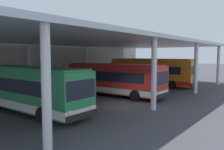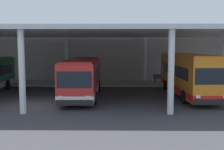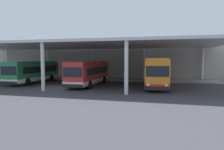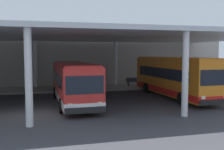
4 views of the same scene
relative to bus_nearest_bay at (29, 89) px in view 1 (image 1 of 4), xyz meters
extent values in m
plane|color=#3D3D42|center=(5.90, -4.23, -1.66)|extent=(200.00, 200.00, 0.00)
cube|color=#A39E93|center=(5.90, 7.52, -1.57)|extent=(42.00, 4.50, 0.18)
cube|color=#ADA399|center=(5.90, 10.77, 1.56)|extent=(48.00, 1.60, 6.43)
cube|color=silver|center=(5.90, 1.27, 3.74)|extent=(40.00, 17.00, 0.30)
cylinder|color=silver|center=(-3.35, -6.73, 0.97)|extent=(0.40, 0.40, 5.25)
cylinder|color=silver|center=(5.90, -6.73, 0.97)|extent=(0.40, 0.40, 5.25)
cylinder|color=silver|center=(5.90, 9.27, 0.97)|extent=(0.40, 0.40, 5.25)
cylinder|color=silver|center=(15.15, -6.73, 0.97)|extent=(0.40, 0.40, 5.25)
cylinder|color=silver|center=(15.15, 9.27, 0.97)|extent=(0.40, 0.40, 5.25)
cylinder|color=silver|center=(24.40, -6.73, 0.97)|extent=(0.40, 0.40, 5.25)
cylinder|color=silver|center=(24.40, 9.27, 0.97)|extent=(0.40, 0.40, 5.25)
cube|color=#28844C|center=(0.00, 0.00, 0.04)|extent=(2.72, 10.45, 2.70)
cube|color=white|center=(0.00, 0.00, -0.96)|extent=(2.74, 10.47, 0.50)
cube|color=black|center=(0.00, 0.15, 0.34)|extent=(2.72, 8.58, 0.90)
cube|color=black|center=(0.11, -5.15, 0.39)|extent=(2.30, 0.17, 1.10)
cube|color=black|center=(0.11, -5.24, -1.11)|extent=(2.45, 0.21, 0.36)
cube|color=#2A8B50|center=(0.00, 0.00, 1.45)|extent=(2.51, 10.03, 0.12)
cube|color=yellow|center=(0.11, -5.12, 1.21)|extent=(1.75, 0.16, 0.28)
cube|color=white|center=(-0.79, -5.25, -0.76)|extent=(0.28, 0.09, 0.20)
cube|color=white|center=(1.01, -5.21, -0.76)|extent=(0.28, 0.09, 0.20)
cylinder|color=black|center=(-1.16, -3.25, -1.16)|extent=(0.30, 1.01, 1.00)
cylinder|color=black|center=(1.29, -3.20, -1.16)|extent=(0.30, 1.01, 1.00)
cylinder|color=black|center=(1.16, 2.88, -1.16)|extent=(0.30, 1.01, 1.00)
cube|color=red|center=(8.95, -0.72, 0.04)|extent=(2.66, 10.44, 2.70)
cube|color=white|center=(8.95, -0.72, -0.96)|extent=(2.68, 10.46, 0.50)
cube|color=black|center=(8.95, -0.57, 0.34)|extent=(2.67, 8.57, 0.90)
cube|color=black|center=(9.03, -5.87, 0.39)|extent=(2.30, 0.16, 1.10)
cube|color=black|center=(9.03, -5.96, -1.11)|extent=(2.45, 0.20, 0.36)
cube|color=red|center=(8.95, -0.72, 1.45)|extent=(2.46, 10.02, 0.12)
cube|color=yellow|center=(9.03, -5.84, 1.21)|extent=(1.75, 0.15, 0.28)
cube|color=white|center=(8.13, -5.97, -0.76)|extent=(0.28, 0.08, 0.20)
cube|color=white|center=(9.93, -5.94, -0.76)|extent=(0.28, 0.08, 0.20)
cylinder|color=black|center=(7.78, -3.97, -1.16)|extent=(0.30, 1.00, 1.00)
cylinder|color=black|center=(10.23, -3.93, -1.16)|extent=(0.30, 1.00, 1.00)
cylinder|color=black|center=(7.68, 2.12, -1.16)|extent=(0.30, 1.00, 1.00)
cylinder|color=black|center=(10.13, 2.15, -1.16)|extent=(0.30, 1.00, 1.00)
cube|color=orange|center=(17.92, 0.00, 0.24)|extent=(2.82, 11.27, 3.10)
cube|color=red|center=(17.92, 0.00, -0.96)|extent=(2.84, 11.29, 0.50)
cube|color=black|center=(17.92, 0.15, 0.54)|extent=(2.80, 9.25, 0.90)
cube|color=black|center=(18.08, -5.55, 0.59)|extent=(2.30, 0.19, 1.10)
cube|color=black|center=(18.09, -5.64, -1.11)|extent=(2.45, 0.23, 0.36)
cube|color=orange|center=(17.92, 0.00, 1.85)|extent=(2.61, 10.81, 0.12)
cube|color=yellow|center=(18.08, -5.52, 1.61)|extent=(1.75, 0.17, 0.28)
cube|color=white|center=(17.19, -5.65, -0.76)|extent=(0.28, 0.09, 0.20)
cube|color=white|center=(18.98, -5.60, -0.76)|extent=(0.28, 0.09, 0.20)
cylinder|color=black|center=(16.80, -3.50, -1.16)|extent=(0.31, 1.01, 1.00)
cylinder|color=black|center=(19.25, -3.43, -1.16)|extent=(0.31, 1.01, 1.00)
cylinder|color=black|center=(16.61, 3.04, -1.16)|extent=(0.31, 1.01, 1.00)
cylinder|color=black|center=(19.06, 3.11, -1.16)|extent=(0.31, 1.01, 1.00)
cube|color=#383D47|center=(16.88, 7.52, -1.03)|extent=(1.80, 0.44, 0.08)
cube|color=#383D47|center=(16.88, 7.72, -0.78)|extent=(1.80, 0.06, 0.44)
cube|color=#2D2D33|center=(16.18, 7.52, -1.25)|extent=(0.10, 0.36, 0.45)
cube|color=#2D2D33|center=(17.58, 7.52, -1.25)|extent=(0.10, 0.36, 0.45)
cylinder|color=#B2B2B7|center=(18.60, 6.72, 0.12)|extent=(0.12, 0.12, 3.20)
cube|color=orange|center=(18.60, 6.70, 0.51)|extent=(0.70, 0.04, 1.80)
camera|label=1|loc=(-8.94, -14.53, 2.33)|focal=36.69mm
camera|label=2|loc=(11.74, -24.06, 2.55)|focal=45.17mm
camera|label=3|loc=(19.09, -27.14, 1.81)|focal=34.06mm
camera|label=4|loc=(6.61, -21.38, 2.26)|focal=42.63mm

